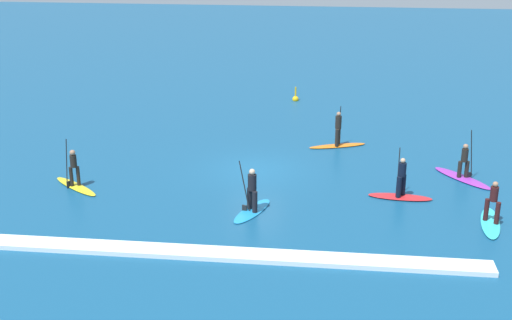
% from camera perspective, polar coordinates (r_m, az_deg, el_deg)
% --- Properties ---
extents(ground_plane, '(120.00, 120.00, 0.00)m').
position_cam_1_polar(ground_plane, '(32.07, 0.00, -0.84)').
color(ground_plane, navy).
rests_on(ground_plane, ground).
extents(surfer_on_purple_board, '(2.61, 3.02, 2.38)m').
position_cam_1_polar(surfer_on_purple_board, '(32.28, 17.10, -0.96)').
color(surfer_on_purple_board, purple).
rests_on(surfer_on_purple_board, ground_plane).
extents(surfer_on_blue_board, '(1.73, 2.82, 2.22)m').
position_cam_1_polar(surfer_on_blue_board, '(27.44, -0.34, -3.33)').
color(surfer_on_blue_board, '#1E8CD1').
rests_on(surfer_on_blue_board, ground_plane).
extents(surfer_on_orange_board, '(3.08, 1.59, 2.14)m').
position_cam_1_polar(surfer_on_orange_board, '(35.38, 6.93, 1.92)').
color(surfer_on_orange_board, orange).
rests_on(surfer_on_orange_board, ground_plane).
extents(surfer_on_red_board, '(2.75, 0.94, 2.14)m').
position_cam_1_polar(surfer_on_red_board, '(29.44, 12.13, -2.36)').
color(surfer_on_red_board, red).
rests_on(surfer_on_red_board, ground_plane).
extents(surfer_on_teal_board, '(1.16, 3.06, 1.80)m').
position_cam_1_polar(surfer_on_teal_board, '(28.01, 19.27, -4.42)').
color(surfer_on_teal_board, '#33C6CC').
rests_on(surfer_on_teal_board, ground_plane).
extents(surfer_on_yellow_board, '(2.75, 2.33, 2.28)m').
position_cam_1_polar(surfer_on_yellow_board, '(30.95, -15.06, -1.51)').
color(surfer_on_yellow_board, yellow).
rests_on(surfer_on_yellow_board, ground_plane).
extents(marker_buoy, '(0.41, 0.41, 1.01)m').
position_cam_1_polar(marker_buoy, '(44.06, 3.36, 5.21)').
color(marker_buoy, yellow).
rests_on(marker_buoy, ground_plane).
extents(wave_crest, '(18.45, 0.90, 0.18)m').
position_cam_1_polar(wave_crest, '(24.21, -2.35, -7.97)').
color(wave_crest, white).
rests_on(wave_crest, ground_plane).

